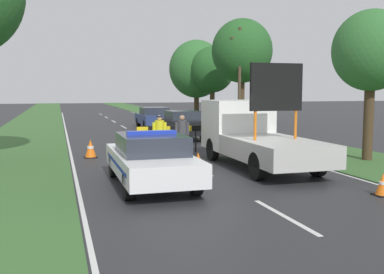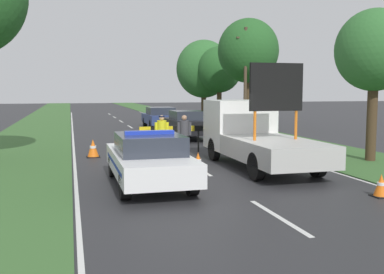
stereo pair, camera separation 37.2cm
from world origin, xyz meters
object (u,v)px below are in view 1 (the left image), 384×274
object	(u,v)px
police_car	(151,159)
utility_pole	(239,78)
traffic_cone_near_police	(198,162)
queued_car_sedan_black	(182,124)
police_officer	(160,132)
queued_car_hatch_blue	(154,117)
traffic_cone_centre_front	(183,152)
roadside_tree_mid_left	(212,70)
traffic_cone_behind_barrier	(383,185)
work_truck	(252,134)
roadside_tree_near_right	(197,69)
roadside_tree_far_left	(242,51)
pedestrian_civilian	(182,132)
traffic_cone_near_truck	(91,149)
road_barrier	(170,131)
roadside_tree_mid_right	(371,52)

from	to	relation	value
police_car	utility_pole	xyz separation A→B (m)	(8.45, 14.07, 2.60)
traffic_cone_near_police	queued_car_sedan_black	xyz separation A→B (m)	(2.08, 9.46, 0.49)
police_officer	queued_car_hatch_blue	size ratio (longest dim) A/B	0.37
traffic_cone_centre_front	roadside_tree_mid_left	distance (m)	18.89
traffic_cone_behind_barrier	roadside_tree_mid_left	world-z (taller)	roadside_tree_mid_left
work_truck	roadside_tree_mid_left	xyz separation A→B (m)	(5.20, 19.19, 3.10)
traffic_cone_behind_barrier	roadside_tree_near_right	distance (m)	27.05
work_truck	roadside_tree_far_left	distance (m)	14.62
roadside_tree_near_right	traffic_cone_centre_front	bearing A→B (deg)	-108.64
police_car	roadside_tree_far_left	size ratio (longest dim) A/B	0.67
traffic_cone_near_police	pedestrian_civilian	bearing A→B (deg)	83.13
traffic_cone_near_truck	traffic_cone_behind_barrier	bearing A→B (deg)	-52.78
work_truck	pedestrian_civilian	distance (m)	3.30
road_barrier	utility_pole	bearing A→B (deg)	51.92
pedestrian_civilian	roadside_tree_near_right	xyz separation A→B (m)	(6.34, 18.54, 3.38)
roadside_tree_mid_left	utility_pole	distance (m)	7.60
traffic_cone_centre_front	roadside_tree_far_left	xyz separation A→B (m)	(7.01, 10.95, 4.88)
traffic_cone_near_police	traffic_cone_behind_barrier	bearing A→B (deg)	-53.40
traffic_cone_near_police	queued_car_sedan_black	world-z (taller)	queued_car_sedan_black
traffic_cone_near_truck	roadside_tree_mid_left	xyz separation A→B (m)	(10.52, 15.87, 3.83)
police_car	traffic_cone_near_truck	size ratio (longest dim) A/B	6.89
traffic_cone_near_truck	utility_pole	size ratio (longest dim) A/B	0.11
work_truck	traffic_cone_near_police	distance (m)	2.43
traffic_cone_behind_barrier	roadside_tree_far_left	world-z (taller)	roadside_tree_far_left
work_truck	traffic_cone_behind_barrier	distance (m)	5.40
traffic_cone_near_police	traffic_cone_behind_barrier	size ratio (longest dim) A/B	1.09
pedestrian_civilian	utility_pole	bearing A→B (deg)	32.65
traffic_cone_near_police	roadside_tree_mid_left	distance (m)	21.56
pedestrian_civilian	roadside_tree_near_right	bearing A→B (deg)	48.36
queued_car_hatch_blue	police_officer	bearing A→B (deg)	79.15
traffic_cone_near_police	utility_pole	world-z (taller)	utility_pole
pedestrian_civilian	traffic_cone_behind_barrier	xyz separation A→B (m)	(2.95, -7.99, -0.67)
police_officer	queued_car_hatch_blue	world-z (taller)	police_officer
queued_car_hatch_blue	utility_pole	distance (m)	6.78
work_truck	traffic_cone_near_truck	world-z (taller)	work_truck
work_truck	roadside_tree_near_right	xyz separation A→B (m)	(4.56, 21.31, 3.25)
work_truck	road_barrier	bearing A→B (deg)	-57.78
traffic_cone_behind_barrier	work_truck	bearing A→B (deg)	102.61
traffic_cone_behind_barrier	queued_car_hatch_blue	xyz separation A→B (m)	(-1.32, 21.24, 0.47)
traffic_cone_near_truck	traffic_cone_behind_barrier	xyz separation A→B (m)	(6.48, -8.54, -0.07)
roadside_tree_near_right	roadside_tree_far_left	world-z (taller)	roadside_tree_far_left
traffic_cone_centre_front	work_truck	bearing A→B (deg)	-48.37
roadside_tree_mid_right	utility_pole	distance (m)	12.07
roadside_tree_far_left	utility_pole	bearing A→B (deg)	-117.75
queued_car_sedan_black	roadside_tree_mid_right	distance (m)	10.72
queued_car_sedan_black	utility_pole	size ratio (longest dim) A/B	0.67
police_officer	roadside_tree_far_left	world-z (taller)	roadside_tree_far_left
work_truck	police_officer	distance (m)	4.04
work_truck	roadside_tree_mid_right	size ratio (longest dim) A/B	1.12
police_officer	traffic_cone_near_police	distance (m)	3.82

